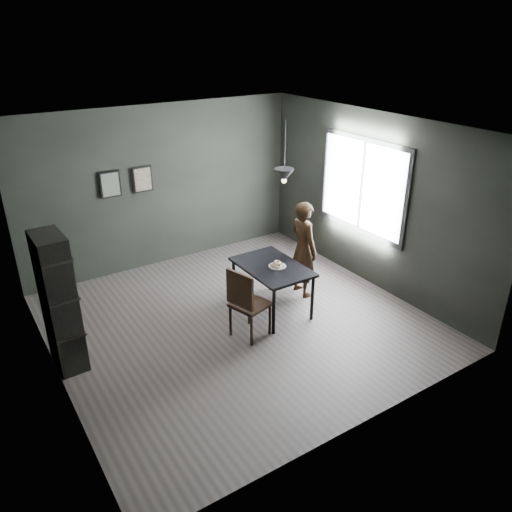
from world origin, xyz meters
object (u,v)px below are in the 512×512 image
shelf_unit (59,303)px  pendant_lamp (284,175)px  cafe_table (272,270)px  woman (303,249)px  white_plate (277,267)px  wood_chair (246,300)px

shelf_unit → pendant_lamp: bearing=-5.9°
shelf_unit → pendant_lamp: (3.17, -0.22, 1.16)m
cafe_table → pendant_lamp: pendant_lamp is taller
cafe_table → woman: bearing=14.2°
white_plate → wood_chair: 0.84m
white_plate → woman: 0.73m
cafe_table → white_plate: size_ratio=5.22×
shelf_unit → wood_chair: bearing=-20.2°
wood_chair → pendant_lamp: (0.96, 0.51, 1.46)m
cafe_table → white_plate: bearing=-64.9°
woman → shelf_unit: size_ratio=0.87×
wood_chair → shelf_unit: bearing=145.4°
cafe_table → white_plate: 0.12m
wood_chair → shelf_unit: 2.34m
woman → pendant_lamp: pendant_lamp is taller
cafe_table → pendant_lamp: size_ratio=1.39×
white_plate → shelf_unit: bearing=172.3°
shelf_unit → white_plate: bearing=-9.6°
woman → cafe_table: bearing=106.7°
white_plate → pendant_lamp: size_ratio=0.27×
woman → wood_chair: size_ratio=1.49×
cafe_table → shelf_unit: 2.95m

